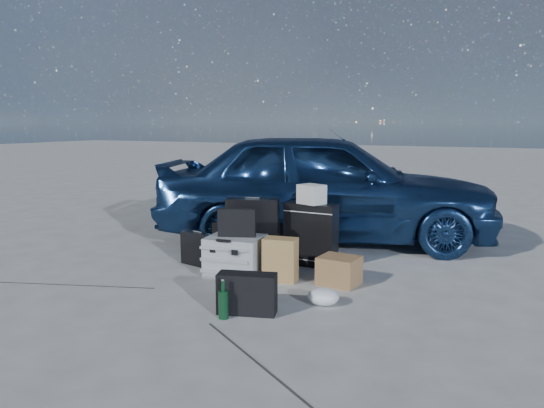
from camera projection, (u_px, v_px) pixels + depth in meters
The scene contains 16 objects.
ground at pixel (230, 291), 4.72m from camera, with size 60.00×60.00×0.00m, color #B0B1AC.
car at pixel (325, 186), 6.60m from camera, with size 1.66×4.12×1.40m, color navy.
pelican_case at pixel (235, 256), 5.20m from camera, with size 0.53×0.43×0.38m, color #939698.
laptop_bag at pixel (237, 223), 5.16m from camera, with size 0.36×0.09×0.27m, color black.
briefcase at pixel (199, 249), 5.53m from camera, with size 0.45×0.10×0.35m, color black.
suitcase_left at pixel (253, 232), 5.54m from camera, with size 0.54×0.20×0.70m, color black.
suitcase_right at pixel (311, 235), 5.53m from camera, with size 0.55×0.20×0.66m, color black.
white_carton at pixel (312, 194), 5.44m from camera, with size 0.25×0.20×0.20m, color beige.
duffel_bag at pixel (248, 239), 5.96m from camera, with size 0.74×0.32×0.37m, color black.
flat_box_white at pixel (249, 220), 5.92m from camera, with size 0.41×0.31×0.07m, color beige.
flat_box_black at pixel (251, 214), 5.92m from camera, with size 0.28×0.20×0.06m, color black.
kraft_bag at pixel (280, 260), 4.99m from camera, with size 0.31×0.19×0.41m, color olive.
cardboard_box at pixel (339, 271), 4.90m from camera, with size 0.35×0.31×0.26m, color brown.
plastic_bag at pixel (323, 297), 4.35m from camera, with size 0.26×0.22×0.14m, color silver.
messenger_bag at pixel (247, 293), 4.15m from camera, with size 0.46×0.17×0.32m, color black.
green_bottle at pixel (223, 300), 4.04m from camera, with size 0.08×0.08×0.30m, color black.
Camera 1 is at (2.27, -3.95, 1.49)m, focal length 35.00 mm.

